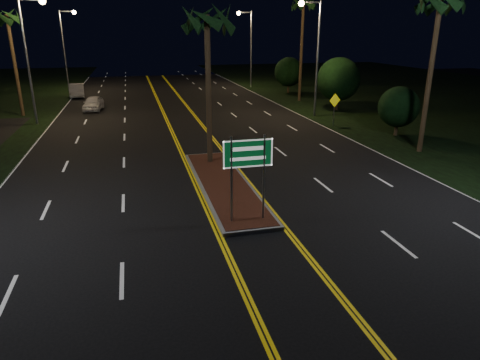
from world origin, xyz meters
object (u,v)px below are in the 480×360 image
object	(u,v)px
highway_sign	(248,162)
streetlight_left_mid	(31,47)
streetlight_left_far	(66,41)
streetlight_right_mid	(314,46)
car_near	(93,102)
streetlight_right_far	(248,40)
shrub_near	(399,107)
median_island	(224,184)
warning_sign	(335,105)
palm_right_far	(303,4)
palm_right_near	(441,2)
car_far	(77,89)
shrub_mid	(338,79)
shrub_far	(289,72)
palm_median	(207,20)
palm_left_far	(7,18)

from	to	relation	value
highway_sign	streetlight_left_mid	size ratio (longest dim) A/B	0.36
streetlight_left_far	streetlight_right_mid	bearing A→B (deg)	-46.03
streetlight_left_mid	car_near	size ratio (longest dim) A/B	2.06
highway_sign	streetlight_left_far	distance (m)	42.67
streetlight_right_far	shrub_near	world-z (taller)	streetlight_right_far
median_island	warning_sign	bearing A→B (deg)	45.56
streetlight_right_far	palm_right_far	world-z (taller)	palm_right_far
median_island	palm_right_near	distance (m)	15.21
streetlight_right_mid	palm_right_far	world-z (taller)	palm_right_far
palm_right_near	car_far	xyz separation A→B (m)	(-22.00, 28.41, -7.41)
streetlight_left_mid	highway_sign	bearing A→B (deg)	-63.41
median_island	car_near	xyz separation A→B (m)	(-7.21, 22.33, 0.64)
shrub_mid	shrub_far	distance (m)	12.01
palm_right_near	shrub_mid	bearing A→B (deg)	83.88
shrub_near	car_far	xyz separation A→B (m)	(-23.00, 24.41, -1.14)
streetlight_left_mid	palm_median	world-z (taller)	streetlight_left_mid
car_near	palm_right_far	bearing A→B (deg)	8.63
streetlight_left_mid	car_near	xyz separation A→B (m)	(3.41, 5.33, -4.93)
shrub_mid	streetlight_left_far	bearing A→B (deg)	140.90
streetlight_right_mid	car_far	distance (m)	26.41
highway_sign	palm_right_near	world-z (taller)	palm_right_near
shrub_near	palm_right_far	bearing A→B (deg)	92.51
streetlight_right_far	palm_right_near	bearing A→B (deg)	-86.63
palm_left_far	car_far	bearing A→B (deg)	72.41
streetlight_right_far	warning_sign	xyz separation A→B (m)	(0.19, -23.99, -4.11)
shrub_mid	warning_sign	size ratio (longest dim) A/B	1.93
streetlight_left_far	palm_median	xyz separation A→B (m)	(10.61, -33.50, 1.62)
streetlight_left_mid	palm_right_near	size ratio (longest dim) A/B	0.97
streetlight_right_far	shrub_near	size ratio (longest dim) A/B	2.73
streetlight_right_far	shrub_far	xyz separation A→B (m)	(3.19, -6.00, -3.32)
highway_sign	shrub_far	size ratio (longest dim) A/B	0.81
median_island	shrub_mid	bearing A→B (deg)	50.53
streetlight_right_mid	car_far	size ratio (longest dim) A/B	1.86
streetlight_right_mid	car_far	xyz separation A→B (m)	(-20.11, 16.41, -4.85)
palm_right_near	shrub_mid	distance (m)	15.11
median_island	palm_left_far	xyz separation A→B (m)	(-12.80, 21.00, 7.66)
shrub_near	warning_sign	world-z (taller)	shrub_near
palm_right_near	streetlight_right_far	bearing A→B (deg)	93.37
median_island	palm_right_near	size ratio (longest dim) A/B	1.10
streetlight_left_mid	car_near	distance (m)	8.02
palm_right_near	palm_right_far	world-z (taller)	palm_right_far
streetlight_left_mid	palm_median	bearing A→B (deg)	-51.83
median_island	palm_median	xyz separation A→B (m)	(0.00, 3.50, 7.19)
palm_left_far	streetlight_right_mid	bearing A→B (deg)	-14.37
warning_sign	palm_median	bearing A→B (deg)	-160.29
car_near	warning_sign	world-z (taller)	warning_sign
car_near	warning_sign	bearing A→B (deg)	-25.44
palm_median	streetlight_right_far	bearing A→B (deg)	71.38
highway_sign	shrub_mid	size ratio (longest dim) A/B	0.69
highway_sign	palm_right_near	xyz separation A→B (m)	(12.50, 7.20, 5.81)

